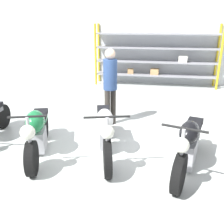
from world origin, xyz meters
TOP-DOWN VIEW (x-y plane):
  - ground_plane at (0.00, 0.00)m, footprint 30.00×30.00m
  - back_wall at (0.00, 5.98)m, footprint 30.00×0.08m
  - shelving_rack at (0.75, 5.61)m, footprint 4.61×0.63m
  - motorcycle_green at (-1.29, -0.23)m, footprint 0.83×1.92m
  - motorcycle_white at (-0.07, 0.02)m, footprint 0.86×2.12m
  - motorcycle_black at (1.40, -0.27)m, footprint 0.83×1.96m
  - person_browsing at (-0.23, 1.44)m, footprint 0.45×0.45m

SIDE VIEW (x-z plane):
  - ground_plane at x=0.00m, z-range 0.00..0.00m
  - motorcycle_black at x=1.40m, z-range -0.05..0.96m
  - motorcycle_green at x=-1.29m, z-range -0.05..0.96m
  - motorcycle_white at x=-0.07m, z-range -0.03..1.00m
  - person_browsing at x=-0.23m, z-range 0.17..1.97m
  - shelving_rack at x=0.75m, z-range -0.01..2.27m
  - back_wall at x=0.00m, z-range 0.00..3.60m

